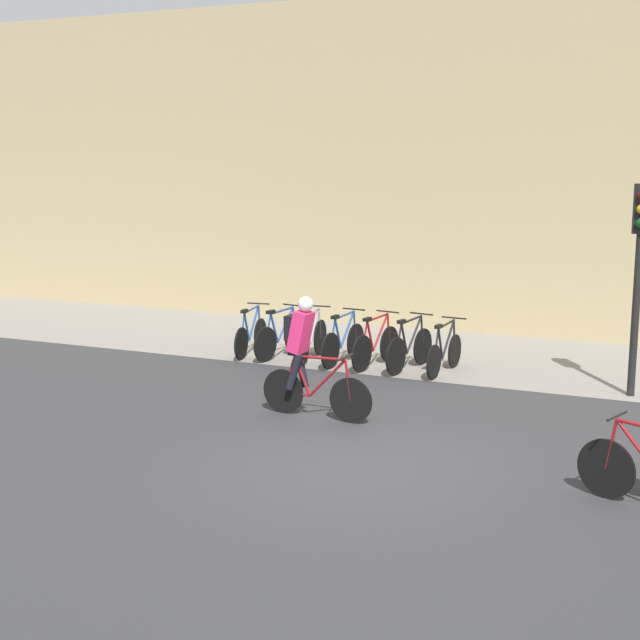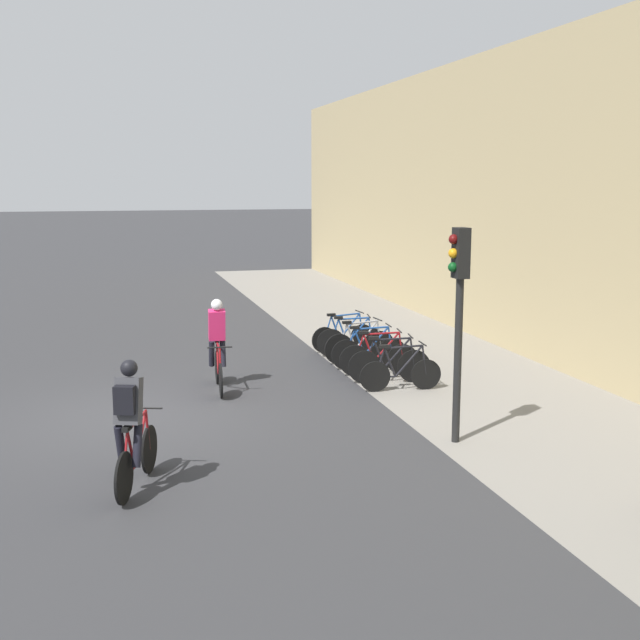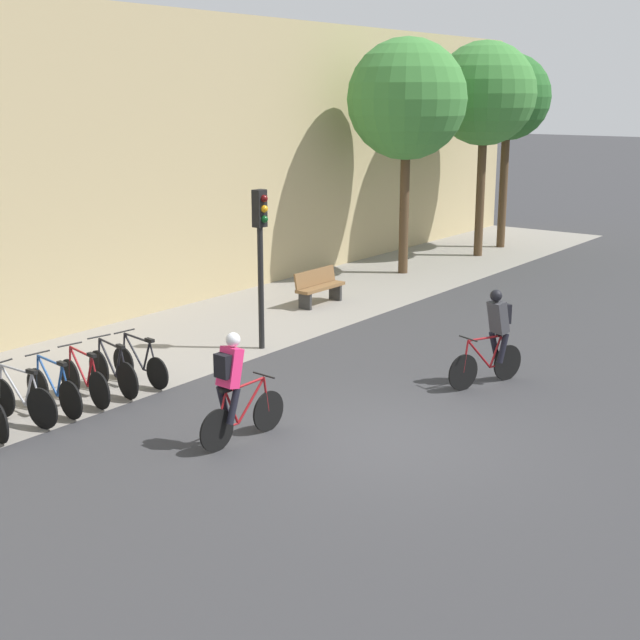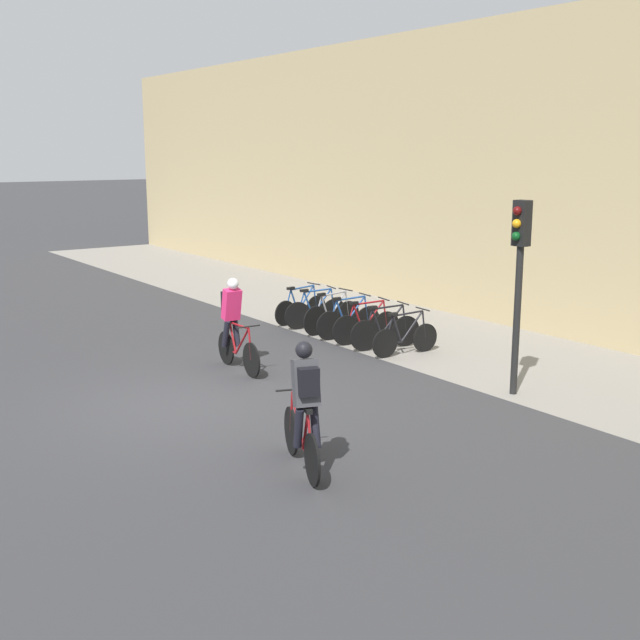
% 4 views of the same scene
% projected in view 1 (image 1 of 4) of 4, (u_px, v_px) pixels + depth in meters
% --- Properties ---
extents(ground, '(200.00, 200.00, 0.00)m').
position_uv_depth(ground, '(357.00, 468.00, 10.81)').
color(ground, '#333335').
extents(kerb_strip, '(44.00, 4.50, 0.01)m').
position_uv_depth(kerb_strip, '(486.00, 357.00, 16.90)').
color(kerb_strip, gray).
rests_on(kerb_strip, ground).
extents(building_facade, '(44.00, 0.60, 7.17)m').
position_uv_depth(building_facade, '(520.00, 165.00, 18.56)').
color(building_facade, tan).
rests_on(building_facade, ground).
extents(cyclist_pink, '(1.76, 0.46, 1.77)m').
position_uv_depth(cyclist_pink, '(305.00, 353.00, 12.83)').
color(cyclist_pink, black).
rests_on(cyclist_pink, ground).
extents(parked_bike_0, '(0.46, 1.60, 0.94)m').
position_uv_depth(parked_bike_0, '(251.00, 335.00, 17.04)').
color(parked_bike_0, black).
rests_on(parked_bike_0, ground).
extents(parked_bike_1, '(0.46, 1.59, 0.96)m').
position_uv_depth(parked_bike_1, '(281.00, 337.00, 16.79)').
color(parked_bike_1, black).
rests_on(parked_bike_1, ground).
extents(parked_bike_2, '(0.46, 1.68, 0.98)m').
position_uv_depth(parked_bike_2, '(312.00, 339.00, 16.53)').
color(parked_bike_2, black).
rests_on(parked_bike_2, ground).
extents(parked_bike_3, '(0.46, 1.67, 0.96)m').
position_uv_depth(parked_bike_3, '(343.00, 342.00, 16.28)').
color(parked_bike_3, black).
rests_on(parked_bike_3, ground).
extents(parked_bike_4, '(0.46, 1.65, 0.96)m').
position_uv_depth(parked_bike_4, '(376.00, 345.00, 16.03)').
color(parked_bike_4, black).
rests_on(parked_bike_4, ground).
extents(parked_bike_5, '(0.47, 1.65, 0.97)m').
position_uv_depth(parked_bike_5, '(410.00, 348.00, 15.78)').
color(parked_bike_5, black).
rests_on(parked_bike_5, ground).
extents(parked_bike_6, '(0.46, 1.62, 0.94)m').
position_uv_depth(parked_bike_6, '(445.00, 352.00, 15.53)').
color(parked_bike_6, black).
rests_on(parked_bike_6, ground).
extents(traffic_light_pole, '(0.26, 0.30, 3.33)m').
position_uv_depth(traffic_light_pole, '(640.00, 250.00, 13.70)').
color(traffic_light_pole, black).
rests_on(traffic_light_pole, ground).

